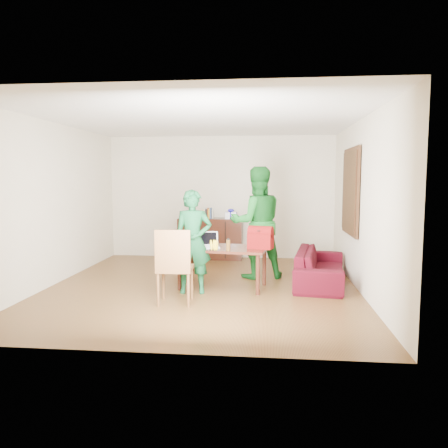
# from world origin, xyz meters

# --- Properties ---
(room) EXTENTS (5.20, 5.70, 2.90)m
(room) POSITION_xyz_m (0.01, 0.13, 1.31)
(room) COLOR #412210
(room) RESTS_ON ground
(table) EXTENTS (1.52, 1.00, 0.67)m
(table) POSITION_xyz_m (0.33, -0.01, 0.59)
(table) COLOR black
(table) RESTS_ON ground
(chair) EXTENTS (0.51, 0.49, 1.08)m
(chair) POSITION_xyz_m (-0.24, -0.97, 0.31)
(chair) COLOR brown
(chair) RESTS_ON ground
(person_near) EXTENTS (0.63, 0.45, 1.60)m
(person_near) POSITION_xyz_m (-0.09, -0.36, 0.80)
(person_near) COLOR #125129
(person_near) RESTS_ON ground
(person_far) EXTENTS (1.12, 0.97, 1.98)m
(person_far) POSITION_xyz_m (0.86, 0.78, 0.99)
(person_far) COLOR #16641F
(person_far) RESTS_ON ground
(laptop) EXTENTS (0.40, 0.32, 0.25)m
(laptop) POSITION_xyz_m (0.11, -0.08, 0.71)
(laptop) COLOR white
(laptop) RESTS_ON table
(bananas) EXTENTS (0.20, 0.16, 0.06)m
(bananas) POSITION_xyz_m (0.23, -0.34, 0.70)
(bananas) COLOR gold
(bananas) RESTS_ON table
(bottle) EXTENTS (0.07, 0.07, 0.19)m
(bottle) POSITION_xyz_m (0.46, -0.35, 0.76)
(bottle) COLOR #563713
(bottle) RESTS_ON table
(red_bag) EXTENTS (0.43, 0.32, 0.28)m
(red_bag) POSITION_xyz_m (0.94, -0.08, 0.81)
(red_bag) COLOR maroon
(red_bag) RESTS_ON table
(sofa) EXTENTS (1.04, 2.05, 0.57)m
(sofa) POSITION_xyz_m (1.95, 0.46, 0.29)
(sofa) COLOR #370712
(sofa) RESTS_ON ground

